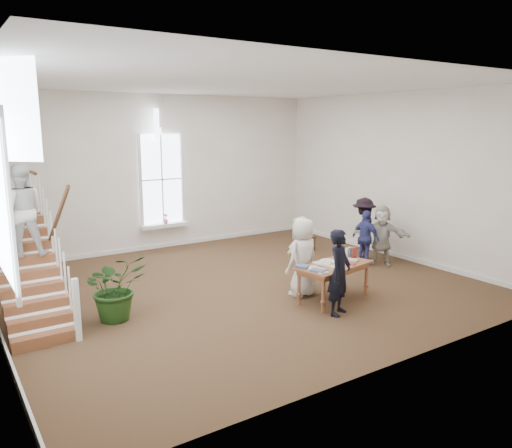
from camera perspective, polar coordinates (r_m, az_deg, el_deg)
ground at (r=11.47m, az=-1.64°, el=-7.13°), size 10.00×10.00×0.00m
room_shell at (r=15.15m, az=-10.41°, el=-1.20°), size 10.49×10.00×10.00m
staircase at (r=10.31m, az=-25.05°, el=-0.99°), size 1.10×4.10×2.92m
library_table at (r=10.51m, az=8.78°, el=-5.00°), size 1.78×1.12×0.84m
police_officer at (r=9.74m, az=9.51°, el=-5.48°), size 0.73×0.64×1.68m
elderly_woman at (r=10.70m, az=5.37°, el=-3.78°), size 0.92×0.69×1.70m
person_yellow at (r=11.27m, az=4.97°, el=-3.21°), size 1.00×0.97×1.62m
woman_cluster_a at (r=13.29m, az=12.45°, el=-1.58°), size 0.43×0.88×1.45m
woman_cluster_b at (r=13.83m, az=12.19°, el=-0.55°), size 1.26×1.17×1.70m
woman_cluster_c at (r=13.41m, az=14.15°, el=-1.28°), size 1.27×1.44×1.58m
floor_plant at (r=9.78m, az=-15.76°, el=-6.95°), size 1.16×1.01×1.27m
side_chair at (r=14.64m, az=5.66°, el=-1.09°), size 0.43×0.43×0.91m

